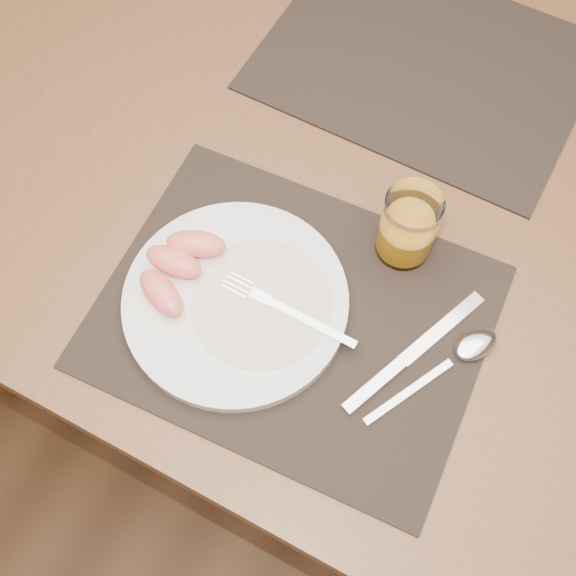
# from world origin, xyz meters

# --- Properties ---
(ground) EXTENTS (5.00, 5.00, 0.00)m
(ground) POSITION_xyz_m (0.00, 0.00, 0.00)
(ground) COLOR #56351D
(ground) RESTS_ON ground
(table) EXTENTS (1.40, 0.90, 0.75)m
(table) POSITION_xyz_m (0.00, 0.00, 0.67)
(table) COLOR brown
(table) RESTS_ON ground
(placemat_near) EXTENTS (0.47, 0.37, 0.00)m
(placemat_near) POSITION_xyz_m (0.01, -0.22, 0.75)
(placemat_near) COLOR black
(placemat_near) RESTS_ON table
(placemat_far) EXTENTS (0.46, 0.36, 0.00)m
(placemat_far) POSITION_xyz_m (-0.01, 0.22, 0.75)
(placemat_far) COLOR black
(placemat_far) RESTS_ON table
(plate) EXTENTS (0.27, 0.27, 0.02)m
(plate) POSITION_xyz_m (-0.06, -0.24, 0.76)
(plate) COLOR white
(plate) RESTS_ON placemat_near
(plate_dressing) EXTENTS (0.17, 0.17, 0.00)m
(plate_dressing) POSITION_xyz_m (-0.03, -0.23, 0.77)
(plate_dressing) COLOR white
(plate_dressing) RESTS_ON plate
(fork) EXTENTS (0.17, 0.02, 0.00)m
(fork) POSITION_xyz_m (-0.01, -0.22, 0.77)
(fork) COLOR silver
(fork) RESTS_ON plate
(knife) EXTENTS (0.10, 0.21, 0.01)m
(knife) POSITION_xyz_m (0.15, -0.21, 0.76)
(knife) COLOR silver
(knife) RESTS_ON placemat_near
(spoon) EXTENTS (0.11, 0.18, 0.01)m
(spoon) POSITION_xyz_m (0.21, -0.17, 0.76)
(spoon) COLOR silver
(spoon) RESTS_ON placemat_near
(juice_glass) EXTENTS (0.07, 0.07, 0.10)m
(juice_glass) POSITION_xyz_m (0.09, -0.07, 0.80)
(juice_glass) COLOR white
(juice_glass) RESTS_ON placemat_near
(grapefruit_wedges) EXTENTS (0.09, 0.13, 0.03)m
(grapefruit_wedges) POSITION_xyz_m (-0.14, -0.24, 0.78)
(grapefruit_wedges) COLOR #F77864
(grapefruit_wedges) RESTS_ON plate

